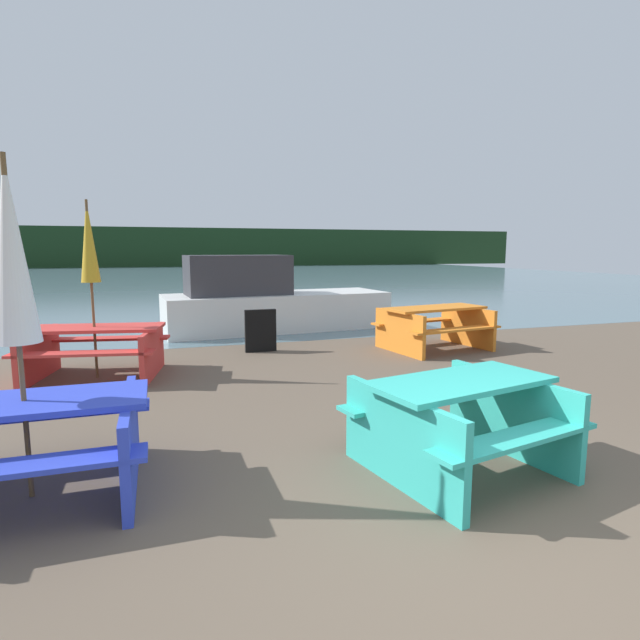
{
  "coord_description": "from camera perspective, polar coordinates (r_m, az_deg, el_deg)",
  "views": [
    {
      "loc": [
        -1.93,
        -2.01,
        1.8
      ],
      "look_at": [
        0.1,
        4.33,
        0.85
      ],
      "focal_mm": 28.0,
      "sensor_mm": 36.0,
      "label": 1
    }
  ],
  "objects": [
    {
      "name": "ground_plane",
      "position": [
        3.32,
        24.19,
        -25.51
      ],
      "size": [
        60.0,
        60.0,
        0.0
      ],
      "primitive_type": "plane",
      "color": "brown"
    },
    {
      "name": "water",
      "position": [
        34.42,
        -14.59,
        4.84
      ],
      "size": [
        60.0,
        50.0,
        0.0
      ],
      "color": "slate",
      "rests_on": "ground_plane"
    },
    {
      "name": "far_treeline",
      "position": [
        54.35,
        -15.9,
        8.01
      ],
      "size": [
        80.0,
        1.6,
        4.0
      ],
      "color": "#193319",
      "rests_on": "water"
    },
    {
      "name": "picnic_table_teal",
      "position": [
        4.28,
        15.65,
        -10.51
      ],
      "size": [
        1.76,
        1.66,
        0.76
      ],
      "rotation": [
        0.0,
        0.0,
        0.21
      ],
      "color": "#33B7A8",
      "rests_on": "ground_plane"
    },
    {
      "name": "picnic_table_blue",
      "position": [
        4.26,
        -30.47,
        -11.57
      ],
      "size": [
        1.68,
        1.39,
        0.73
      ],
      "rotation": [
        0.0,
        0.0,
        0.01
      ],
      "color": "blue",
      "rests_on": "ground_plane"
    },
    {
      "name": "picnic_table_red",
      "position": [
        7.66,
        -24.28,
        -2.74
      ],
      "size": [
        2.03,
        1.68,
        0.73
      ],
      "rotation": [
        0.0,
        0.0,
        -0.18
      ],
      "color": "red",
      "rests_on": "ground_plane"
    },
    {
      "name": "picnic_table_orange",
      "position": [
        9.23,
        12.97,
        -0.39
      ],
      "size": [
        2.04,
        1.66,
        0.77
      ],
      "rotation": [
        0.0,
        0.0,
        0.16
      ],
      "color": "orange",
      "rests_on": "ground_plane"
    },
    {
      "name": "umbrella_gold",
      "position": [
        7.55,
        -24.91,
        7.95
      ],
      "size": [
        0.25,
        0.25,
        2.46
      ],
      "color": "brown",
      "rests_on": "ground_plane"
    },
    {
      "name": "umbrella_white",
      "position": [
        4.04,
        -31.83,
        6.62
      ],
      "size": [
        0.31,
        0.31,
        2.44
      ],
      "color": "brown",
      "rests_on": "ground_plane"
    },
    {
      "name": "boat",
      "position": [
        11.24,
        -5.97,
        2.0
      ],
      "size": [
        5.08,
        2.06,
        1.67
      ],
      "rotation": [
        0.0,
        0.0,
        0.08
      ],
      "color": "silver",
      "rests_on": "water"
    },
    {
      "name": "signboard",
      "position": [
        8.84,
        -6.81,
        -1.22
      ],
      "size": [
        0.55,
        0.08,
        0.75
      ],
      "color": "black",
      "rests_on": "ground_plane"
    }
  ]
}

